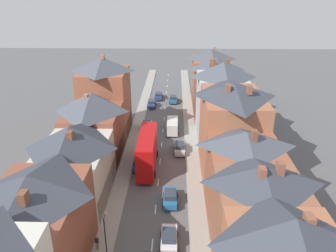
{
  "coord_description": "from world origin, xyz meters",
  "views": [
    {
      "loc": [
        2.34,
        -14.95,
        25.38
      ],
      "look_at": [
        1.0,
        40.37,
        1.6
      ],
      "focal_mm": 35.0,
      "sensor_mm": 36.0,
      "label": 1
    }
  ],
  "objects_px": {
    "pedestrian_mid_left": "(97,242)",
    "street_lamp": "(106,236)",
    "double_decker_bus_lead": "(147,150)",
    "car_mid_black": "(180,147)",
    "car_parked_left_b": "(147,126)",
    "car_far_grey": "(170,197)",
    "car_parked_left_a": "(169,238)",
    "car_parked_right_a": "(151,104)",
    "car_near_blue": "(159,96)",
    "delivery_van": "(172,126)",
    "car_near_silver": "(173,99)",
    "car_parked_right_b": "(139,163)"
  },
  "relations": [
    {
      "from": "pedestrian_mid_left",
      "to": "street_lamp",
      "type": "bearing_deg",
      "value": -48.47
    },
    {
      "from": "double_decker_bus_lead",
      "to": "car_mid_black",
      "type": "xyz_separation_m",
      "value": [
        4.91,
        4.92,
        -1.97
      ]
    },
    {
      "from": "car_parked_left_b",
      "to": "car_far_grey",
      "type": "height_order",
      "value": "car_parked_left_b"
    },
    {
      "from": "car_parked_left_a",
      "to": "pedestrian_mid_left",
      "type": "bearing_deg",
      "value": -172.27
    },
    {
      "from": "car_parked_right_a",
      "to": "car_parked_left_a",
      "type": "bearing_deg",
      "value": -83.47
    },
    {
      "from": "car_parked_left_a",
      "to": "car_parked_right_a",
      "type": "bearing_deg",
      "value": 96.53
    },
    {
      "from": "car_mid_black",
      "to": "pedestrian_mid_left",
      "type": "xyz_separation_m",
      "value": [
        -8.74,
        -22.08,
        0.19
      ]
    },
    {
      "from": "car_near_blue",
      "to": "delivery_van",
      "type": "relative_size",
      "value": 0.85
    },
    {
      "from": "car_near_blue",
      "to": "car_near_silver",
      "type": "relative_size",
      "value": 1.1
    },
    {
      "from": "pedestrian_mid_left",
      "to": "double_decker_bus_lead",
      "type": "bearing_deg",
      "value": 77.41
    },
    {
      "from": "double_decker_bus_lead",
      "to": "car_parked_left_a",
      "type": "distance_m",
      "value": 16.66
    },
    {
      "from": "pedestrian_mid_left",
      "to": "street_lamp",
      "type": "relative_size",
      "value": 0.29
    },
    {
      "from": "car_near_blue",
      "to": "car_parked_left_b",
      "type": "xyz_separation_m",
      "value": [
        -1.3,
        -18.61,
        0.04
      ]
    },
    {
      "from": "double_decker_bus_lead",
      "to": "street_lamp",
      "type": "xyz_separation_m",
      "value": [
        -2.44,
        -18.72,
        0.43
      ]
    },
    {
      "from": "car_parked_left_b",
      "to": "delivery_van",
      "type": "distance_m",
      "value": 5.03
    },
    {
      "from": "double_decker_bus_lead",
      "to": "car_near_blue",
      "type": "height_order",
      "value": "double_decker_bus_lead"
    },
    {
      "from": "car_parked_left_b",
      "to": "pedestrian_mid_left",
      "type": "height_order",
      "value": "pedestrian_mid_left"
    },
    {
      "from": "double_decker_bus_lead",
      "to": "delivery_van",
      "type": "distance_m",
      "value": 13.39
    },
    {
      "from": "car_parked_left_b",
      "to": "car_parked_right_a",
      "type": "bearing_deg",
      "value": 90.0
    },
    {
      "from": "car_near_blue",
      "to": "delivery_van",
      "type": "xyz_separation_m",
      "value": [
        3.6,
        -19.64,
        0.52
      ]
    },
    {
      "from": "car_parked_left_b",
      "to": "street_lamp",
      "type": "xyz_separation_m",
      "value": [
        -1.15,
        -32.56,
        2.39
      ]
    },
    {
      "from": "car_mid_black",
      "to": "delivery_van",
      "type": "xyz_separation_m",
      "value": [
        -1.3,
        7.88,
        0.49
      ]
    },
    {
      "from": "car_parked_left_a",
      "to": "car_parked_left_b",
      "type": "height_order",
      "value": "car_parked_left_b"
    },
    {
      "from": "car_mid_black",
      "to": "car_far_grey",
      "type": "bearing_deg",
      "value": -95.37
    },
    {
      "from": "car_far_grey",
      "to": "pedestrian_mid_left",
      "type": "bearing_deg",
      "value": -132.04
    },
    {
      "from": "car_parked_left_a",
      "to": "street_lamp",
      "type": "bearing_deg",
      "value": -156.89
    },
    {
      "from": "car_mid_black",
      "to": "car_parked_right_b",
      "type": "relative_size",
      "value": 1.04
    },
    {
      "from": "car_near_silver",
      "to": "delivery_van",
      "type": "distance_m",
      "value": 17.19
    },
    {
      "from": "car_near_silver",
      "to": "pedestrian_mid_left",
      "type": "bearing_deg",
      "value": -98.97
    },
    {
      "from": "pedestrian_mid_left",
      "to": "car_parked_right_a",
      "type": "bearing_deg",
      "value": 86.68
    },
    {
      "from": "delivery_van",
      "to": "street_lamp",
      "type": "relative_size",
      "value": 0.95
    },
    {
      "from": "car_parked_right_a",
      "to": "car_far_grey",
      "type": "distance_m",
      "value": 35.92
    },
    {
      "from": "car_parked_right_a",
      "to": "pedestrian_mid_left",
      "type": "distance_m",
      "value": 43.92
    },
    {
      "from": "delivery_van",
      "to": "pedestrian_mid_left",
      "type": "distance_m",
      "value": 30.87
    },
    {
      "from": "car_parked_right_a",
      "to": "pedestrian_mid_left",
      "type": "relative_size",
      "value": 2.5
    },
    {
      "from": "car_near_blue",
      "to": "car_far_grey",
      "type": "relative_size",
      "value": 1.09
    },
    {
      "from": "car_parked_right_b",
      "to": "street_lamp",
      "type": "relative_size",
      "value": 0.78
    },
    {
      "from": "delivery_van",
      "to": "street_lamp",
      "type": "bearing_deg",
      "value": -100.86
    },
    {
      "from": "street_lamp",
      "to": "car_far_grey",
      "type": "bearing_deg",
      "value": 58.37
    },
    {
      "from": "delivery_van",
      "to": "pedestrian_mid_left",
      "type": "relative_size",
      "value": 3.23
    },
    {
      "from": "double_decker_bus_lead",
      "to": "car_parked_left_a",
      "type": "relative_size",
      "value": 2.71
    },
    {
      "from": "double_decker_bus_lead",
      "to": "car_far_grey",
      "type": "height_order",
      "value": "double_decker_bus_lead"
    },
    {
      "from": "double_decker_bus_lead",
      "to": "car_parked_left_b",
      "type": "distance_m",
      "value": 14.03
    },
    {
      "from": "car_far_grey",
      "to": "car_parked_right_b",
      "type": "relative_size",
      "value": 0.94
    },
    {
      "from": "car_near_blue",
      "to": "car_mid_black",
      "type": "height_order",
      "value": "car_mid_black"
    },
    {
      "from": "car_far_grey",
      "to": "delivery_van",
      "type": "relative_size",
      "value": 0.78
    },
    {
      "from": "car_mid_black",
      "to": "car_parked_right_b",
      "type": "bearing_deg",
      "value": -140.5
    },
    {
      "from": "car_parked_right_a",
      "to": "street_lamp",
      "type": "height_order",
      "value": "street_lamp"
    },
    {
      "from": "car_parked_right_a",
      "to": "street_lamp",
      "type": "distance_m",
      "value": 45.49
    },
    {
      "from": "street_lamp",
      "to": "car_parked_left_b",
      "type": "bearing_deg",
      "value": 87.98
    }
  ]
}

